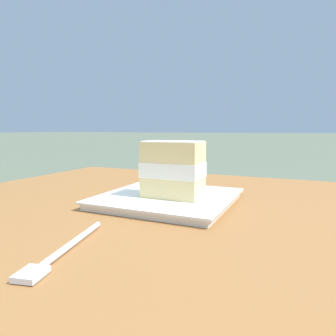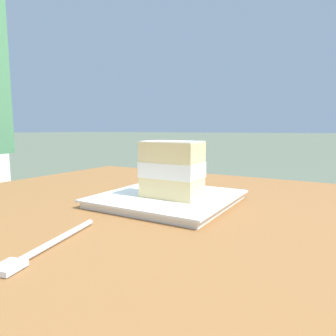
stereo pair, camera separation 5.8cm
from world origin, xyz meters
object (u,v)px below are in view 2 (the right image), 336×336
patio_table (220,294)px  dessert_fork (47,246)px  cake_slice (172,169)px  dessert_plate (168,199)px

patio_table → dessert_fork: 0.24m
patio_table → dessert_fork: bearing=-135.0°
cake_slice → dessert_fork: 0.27m
dessert_plate → dessert_fork: 0.27m
dessert_plate → dessert_fork: (-0.01, -0.27, -0.00)m
cake_slice → dessert_fork: bearing=-95.7°
patio_table → cake_slice: cake_slice is taller
cake_slice → dessert_fork: (-0.03, -0.26, -0.06)m
dessert_fork → cake_slice: bearing=84.3°
patio_table → dessert_fork: dessert_fork is taller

